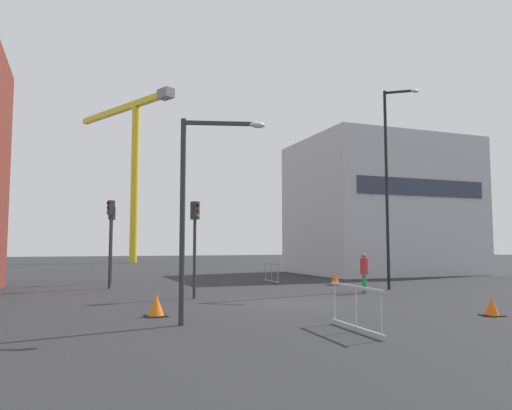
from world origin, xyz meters
name	(u,v)px	position (x,y,z in m)	size (l,w,h in m)	color
ground	(290,303)	(0.00, 0.00, 0.00)	(160.00, 160.00, 0.00)	#28282B
office_block	(380,208)	(13.94, 14.46, 4.81)	(11.74, 9.46, 9.62)	#B7B7BC
construction_crane	(133,150)	(-0.84, 44.20, 13.64)	(9.60, 17.74, 19.80)	yellow
streetlamp_tall	(390,175)	(6.61, 3.17, 5.35)	(1.39, 1.01, 9.40)	black
streetlamp_short	(197,195)	(-4.24, -3.44, 3.35)	(2.18, 0.72, 5.38)	#2D2D30
traffic_light_island	(111,232)	(-5.33, 11.59, 2.76)	(0.38, 0.36, 4.12)	#232326
traffic_light_verge	(195,233)	(-2.82, 2.73, 2.53)	(0.34, 0.39, 3.75)	#2D2D30
traffic_light_corner	(110,229)	(-5.61, 8.23, 2.79)	(0.39, 0.33, 4.18)	#2D2D30
pedestrian_walking	(364,270)	(4.45, 2.15, 0.99)	(0.34, 0.34, 1.70)	#2D844C
safety_barrier_right_run	(356,308)	(-0.90, -5.70, 0.56)	(0.20, 2.48, 1.08)	#B2B5BA
safety_barrier_mid_span	(272,273)	(2.89, 8.77, 0.56)	(0.18, 2.22, 1.08)	gray
traffic_cone_on_verge	(335,279)	(5.37, 6.24, 0.30)	(0.63, 0.63, 0.64)	black
traffic_cone_by_barrier	(156,306)	(-4.95, -1.52, 0.30)	(0.63, 0.63, 0.64)	black
traffic_cone_striped	(492,307)	(4.20, -4.84, 0.25)	(0.54, 0.54, 0.55)	black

